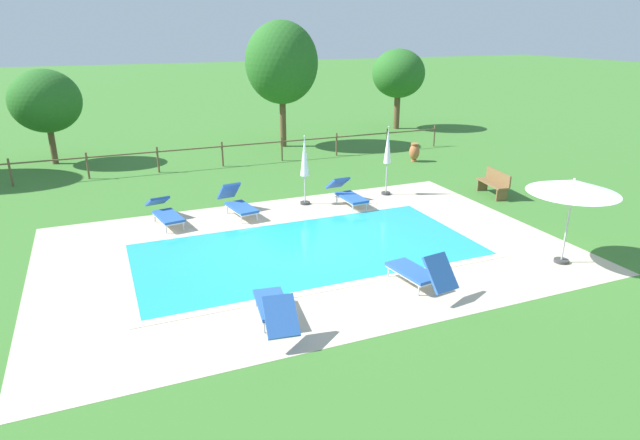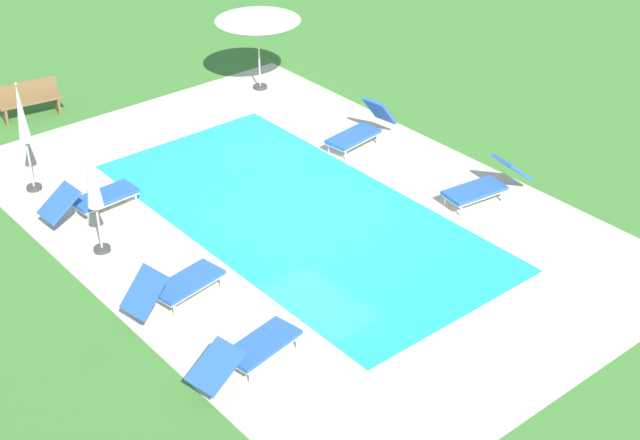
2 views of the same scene
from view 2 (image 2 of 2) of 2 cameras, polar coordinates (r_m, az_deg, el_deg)
name	(u,v)px [view 2 (image 2 of 2)]	position (r m, az deg, el deg)	size (l,w,h in m)	color
ground_plane	(299,215)	(19.06, -1.30, 0.33)	(160.00, 160.00, 0.00)	#3D752D
pool_deck_paving	(299,214)	(19.06, -1.30, 0.34)	(13.57, 9.00, 0.01)	beige
swimming_pool_water	(299,214)	(19.06, -1.30, 0.34)	(8.92, 4.35, 0.01)	#23A8C1
pool_coping_rim	(299,214)	(19.06, -1.30, 0.35)	(9.40, 4.83, 0.01)	beige
sun_lounger_north_near_steps	(249,351)	(15.00, -4.31, -7.88)	(0.95, 2.14, 0.73)	#2856A8
sun_lounger_north_mid	(486,184)	(19.67, 9.96, 2.14)	(0.86, 2.05, 0.86)	#2856A8
sun_lounger_north_far	(92,199)	(19.42, -13.59, 1.26)	(0.70, 2.05, 0.81)	#2856A8
sun_lounger_north_end	(175,285)	(16.52, -8.72, -3.91)	(0.91, 2.00, 0.92)	#2856A8
sun_lounger_south_mid	(361,129)	(21.64, 2.49, 5.49)	(0.84, 1.92, 0.99)	#2856A8
patio_umbrella_open_foreground	(258,15)	(24.06, -3.78, 12.26)	(2.16, 2.16, 2.20)	#383838
patio_umbrella_closed_row_west	(92,181)	(17.64, -13.56, 2.29)	(0.32, 0.32, 2.32)	#383838
patio_umbrella_closed_row_mid_west	(22,122)	(20.16, -17.51, 5.68)	(0.32, 0.32, 2.42)	#383838
wooden_bench_lawn_side	(29,99)	(24.04, -17.16, 7.01)	(0.67, 1.55, 0.87)	brown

